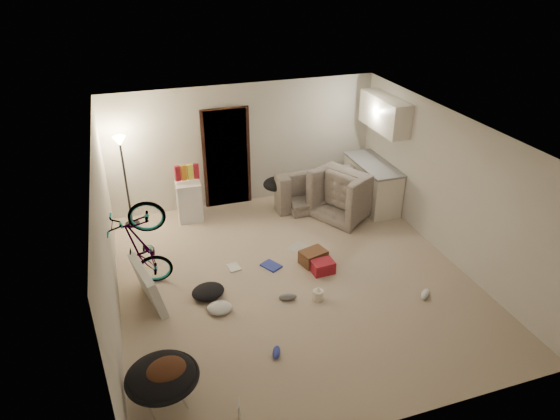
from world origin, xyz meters
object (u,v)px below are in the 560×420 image
object	(u,v)px
sofa	(320,188)
drink_case_b	(323,267)
kitchen_counter	(372,185)
armchair	(350,196)
mini_fridge	(189,201)
floor_lamp	(123,163)
bicycle	(145,264)
drink_case_a	(313,257)
saucer_chair	(163,382)
juicer	(318,294)
tv_box	(148,285)

from	to	relation	value
sofa	drink_case_b	bearing A→B (deg)	68.30
kitchen_counter	armchair	world-z (taller)	kitchen_counter
armchair	mini_fridge	size ratio (longest dim) A/B	1.43
floor_lamp	drink_case_b	xyz separation A→B (m)	(2.91, -2.65, -1.20)
kitchen_counter	bicycle	xyz separation A→B (m)	(-4.73, -1.49, -0.02)
mini_fridge	drink_case_a	size ratio (longest dim) A/B	1.83
drink_case_b	mini_fridge	bearing A→B (deg)	122.27
mini_fridge	saucer_chair	xyz separation A→B (m)	(-1.02, -4.48, -0.03)
sofa	drink_case_b	size ratio (longest dim) A/B	5.59
mini_fridge	saucer_chair	distance (m)	4.60
drink_case_a	juicer	size ratio (longest dim) A/B	1.81
bicycle	drink_case_a	size ratio (longest dim) A/B	3.75
tv_box	drink_case_b	xyz separation A→B (m)	(2.81, -0.08, -0.22)
kitchen_counter	drink_case_a	distance (m)	2.62
mini_fridge	saucer_chair	world-z (taller)	mini_fridge
juicer	drink_case_a	bearing A→B (deg)	72.77
kitchen_counter	sofa	bearing A→B (deg)	155.28
kitchen_counter	armchair	bearing A→B (deg)	-160.64
mini_fridge	drink_case_a	xyz separation A→B (m)	(1.74, -2.25, -0.27)
kitchen_counter	bicycle	distance (m)	4.96
saucer_chair	juicer	xyz separation A→B (m)	(2.46, 1.27, -0.26)
sofa	saucer_chair	bearing A→B (deg)	48.70
drink_case_b	armchair	bearing A→B (deg)	50.63
floor_lamp	drink_case_b	bearing A→B (deg)	-42.32
armchair	saucer_chair	size ratio (longest dim) A/B	1.31
armchair	tv_box	bearing A→B (deg)	84.66
saucer_chair	juicer	world-z (taller)	saucer_chair
armchair	drink_case_b	bearing A→B (deg)	115.60
saucer_chair	tv_box	world-z (taller)	tv_box
drink_case_a	saucer_chair	bearing A→B (deg)	-156.52
mini_fridge	armchair	bearing A→B (deg)	-11.67
bicycle	saucer_chair	bearing A→B (deg)	-172.41
kitchen_counter	drink_case_b	xyz separation A→B (m)	(-1.92, -2.00, -0.33)
floor_lamp	mini_fridge	bearing A→B (deg)	-5.09
bicycle	saucer_chair	world-z (taller)	bicycle
bicycle	tv_box	world-z (taller)	bicycle
kitchen_counter	armchair	size ratio (longest dim) A/B	1.34
floor_lamp	juicer	xyz separation A→B (m)	(2.56, -3.31, -1.21)
floor_lamp	tv_box	bearing A→B (deg)	-87.77
mini_fridge	drink_case_b	size ratio (longest dim) A/B	2.15
tv_box	drink_case_a	size ratio (longest dim) A/B	2.31
armchair	bicycle	world-z (taller)	bicycle
tv_box	juicer	distance (m)	2.58
bicycle	juicer	size ratio (longest dim) A/B	6.77
kitchen_counter	mini_fridge	distance (m)	3.75
sofa	kitchen_counter	bearing A→B (deg)	154.56
sofa	mini_fridge	bearing A→B (deg)	-2.81
juicer	saucer_chair	bearing A→B (deg)	-152.71
sofa	tv_box	size ratio (longest dim) A/B	2.06
saucer_chair	floor_lamp	bearing A→B (deg)	91.25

